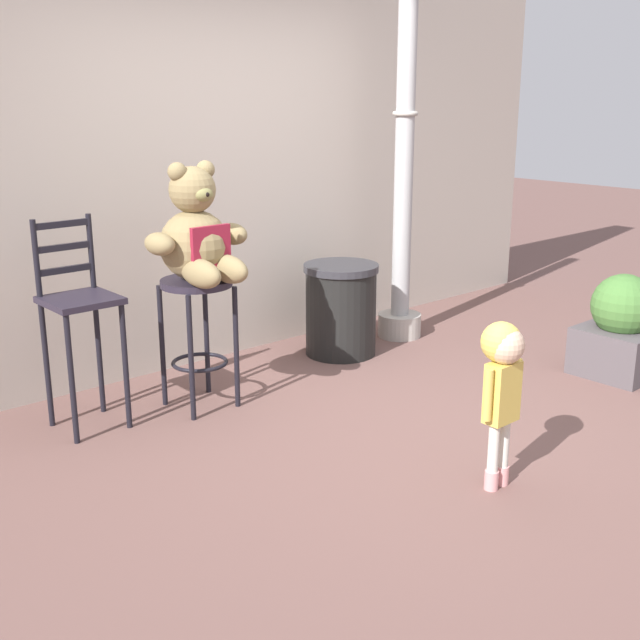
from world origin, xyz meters
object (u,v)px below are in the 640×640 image
(planter_with_shrub, at_px, (621,329))
(lamppost, at_px, (403,186))
(bar_chair_empty, at_px, (79,312))
(teddy_bear, at_px, (197,237))
(trash_bin, at_px, (341,309))
(bar_stool_with_teddy, at_px, (198,315))
(child_walking, at_px, (502,369))

(planter_with_shrub, bearing_deg, lamppost, 106.35)
(bar_chair_empty, bearing_deg, planter_with_shrub, -26.95)
(bar_chair_empty, bearing_deg, teddy_bear, -17.68)
(trash_bin, distance_m, lamppost, 1.06)
(bar_stool_with_teddy, distance_m, child_walking, 1.90)
(teddy_bear, bearing_deg, planter_with_shrub, -29.23)
(teddy_bear, xyz_separation_m, bar_chair_empty, (-0.66, 0.21, -0.37))
(planter_with_shrub, bearing_deg, trash_bin, 125.10)
(child_walking, bearing_deg, planter_with_shrub, -21.21)
(teddy_bear, distance_m, trash_bin, 1.53)
(child_walking, bearing_deg, trash_bin, 33.44)
(bar_stool_with_teddy, xyz_separation_m, teddy_bear, (-0.00, -0.03, 0.48))
(trash_bin, distance_m, bar_chair_empty, 2.02)
(lamppost, bearing_deg, teddy_bear, -173.58)
(child_walking, distance_m, planter_with_shrub, 2.02)
(teddy_bear, bearing_deg, lamppost, 6.42)
(trash_bin, bearing_deg, child_walking, -112.64)
(trash_bin, bearing_deg, planter_with_shrub, -54.90)
(bar_chair_empty, bearing_deg, trash_bin, 0.02)
(lamppost, relative_size, bar_chair_empty, 2.46)
(child_walking, xyz_separation_m, bar_chair_empty, (-1.15, 2.02, 0.07))
(planter_with_shrub, bearing_deg, bar_chair_empty, 153.05)
(teddy_bear, xyz_separation_m, child_walking, (0.49, -1.81, -0.45))
(planter_with_shrub, bearing_deg, bar_stool_with_teddy, 150.20)
(bar_chair_empty, height_order, planter_with_shrub, bar_chair_empty)
(teddy_bear, height_order, trash_bin, teddy_bear)
(bar_stool_with_teddy, distance_m, bar_chair_empty, 0.69)
(child_walking, xyz_separation_m, trash_bin, (0.84, 2.02, -0.27))
(bar_chair_empty, xyz_separation_m, planter_with_shrub, (3.10, -1.58, -0.36))
(teddy_bear, distance_m, bar_chair_empty, 0.78)
(bar_stool_with_teddy, bearing_deg, lamppost, 5.51)
(child_walking, relative_size, planter_with_shrub, 1.20)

